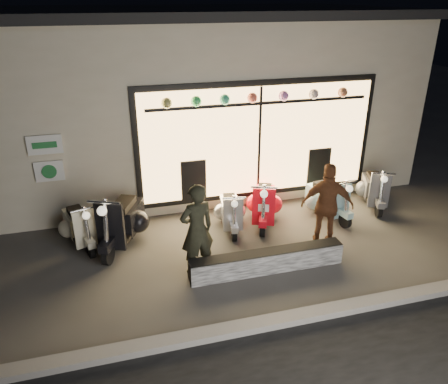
# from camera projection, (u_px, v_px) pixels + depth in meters

# --- Properties ---
(ground) EXTENTS (40.00, 40.00, 0.00)m
(ground) POSITION_uv_depth(u_px,v_px,m) (251.00, 252.00, 8.36)
(ground) COLOR #383533
(ground) RESTS_ON ground
(kerb) EXTENTS (40.00, 0.25, 0.12)m
(kerb) POSITION_uv_depth(u_px,v_px,m) (294.00, 318.00, 6.58)
(kerb) COLOR slate
(kerb) RESTS_ON ground
(shop_building) EXTENTS (10.20, 6.23, 4.20)m
(shop_building) POSITION_uv_depth(u_px,v_px,m) (194.00, 91.00, 11.85)
(shop_building) COLOR beige
(shop_building) RESTS_ON ground
(graffiti_barrier) EXTENTS (2.80, 0.28, 0.40)m
(graffiti_barrier) POSITION_uv_depth(u_px,v_px,m) (267.00, 261.00, 7.72)
(graffiti_barrier) COLOR black
(graffiti_barrier) RESTS_ON ground
(scooter_silver) EXTENTS (0.53, 1.26, 0.89)m
(scooter_silver) POSITION_uv_depth(u_px,v_px,m) (230.00, 210.00, 9.18)
(scooter_silver) COLOR black
(scooter_silver) RESTS_ON ground
(scooter_red) EXTENTS (0.81, 1.42, 1.03)m
(scooter_red) POSITION_uv_depth(u_px,v_px,m) (264.00, 202.00, 9.41)
(scooter_red) COLOR black
(scooter_red) RESTS_ON ground
(scooter_black) EXTENTS (0.97, 1.61, 1.17)m
(scooter_black) POSITION_uv_depth(u_px,v_px,m) (123.00, 219.00, 8.58)
(scooter_black) COLOR black
(scooter_black) RESTS_ON ground
(scooter_cream) EXTENTS (0.69, 1.33, 0.95)m
(scooter_cream) POSITION_uv_depth(u_px,v_px,m) (79.00, 224.00, 8.58)
(scooter_cream) COLOR black
(scooter_cream) RESTS_ON ground
(scooter_blue) EXTENTS (0.59, 1.37, 0.97)m
(scooter_blue) POSITION_uv_depth(u_px,v_px,m) (325.00, 198.00, 9.66)
(scooter_blue) COLOR black
(scooter_blue) RESTS_ON ground
(scooter_grey) EXTENTS (0.77, 1.36, 0.98)m
(scooter_grey) POSITION_uv_depth(u_px,v_px,m) (374.00, 187.00, 10.17)
(scooter_grey) COLOR black
(scooter_grey) RESTS_ON ground
(man) EXTENTS (0.70, 0.54, 1.69)m
(man) POSITION_uv_depth(u_px,v_px,m) (197.00, 230.00, 7.44)
(man) COLOR black
(man) RESTS_ON ground
(woman) EXTENTS (1.07, 0.77, 1.68)m
(woman) POSITION_uv_depth(u_px,v_px,m) (327.00, 205.00, 8.30)
(woman) COLOR brown
(woman) RESTS_ON ground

